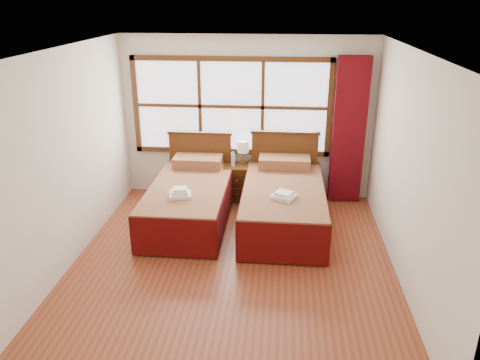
{
  "coord_description": "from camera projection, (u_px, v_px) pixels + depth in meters",
  "views": [
    {
      "loc": [
        0.56,
        -5.05,
        3.14
      ],
      "look_at": [
        0.03,
        0.7,
        0.85
      ],
      "focal_mm": 35.0,
      "sensor_mm": 36.0,
      "label": 1
    }
  ],
  "objects": [
    {
      "name": "bed_right",
      "position": [
        283.0,
        201.0,
        6.81
      ],
      "size": [
        1.16,
        2.26,
        1.14
      ],
      "color": "#3D1E0C",
      "rests_on": "floor"
    },
    {
      "name": "floor",
      "position": [
        232.0,
        263.0,
        5.89
      ],
      "size": [
        4.5,
        4.5,
        0.0
      ],
      "primitive_type": "plane",
      "color": "brown",
      "rests_on": "ground"
    },
    {
      "name": "towels_left",
      "position": [
        180.0,
        193.0,
        6.37
      ],
      "size": [
        0.34,
        0.31,
        0.12
      ],
      "rotation": [
        0.0,
        0.0,
        0.21
      ],
      "color": "white",
      "rests_on": "bed_left"
    },
    {
      "name": "nightstand",
      "position": [
        238.0,
        182.0,
        7.63
      ],
      "size": [
        0.44,
        0.44,
        0.59
      ],
      "color": "#4C2910",
      "rests_on": "floor"
    },
    {
      "name": "bottle_far",
      "position": [
        233.0,
        160.0,
        7.48
      ],
      "size": [
        0.06,
        0.06,
        0.23
      ],
      "color": "#A4BDD3",
      "rests_on": "nightstand"
    },
    {
      "name": "window",
      "position": [
        231.0,
        106.0,
        7.4
      ],
      "size": [
        3.16,
        0.06,
        1.56
      ],
      "color": "white",
      "rests_on": "wall_back"
    },
    {
      "name": "curtain",
      "position": [
        349.0,
        131.0,
        7.27
      ],
      "size": [
        0.5,
        0.16,
        2.3
      ],
      "primitive_type": "cube",
      "color": "#610911",
      "rests_on": "wall_back"
    },
    {
      "name": "towels_right",
      "position": [
        284.0,
        195.0,
        6.26
      ],
      "size": [
        0.37,
        0.35,
        0.09
      ],
      "rotation": [
        0.0,
        0.0,
        -0.43
      ],
      "color": "white",
      "rests_on": "bed_right"
    },
    {
      "name": "wall_left",
      "position": [
        65.0,
        161.0,
        5.58
      ],
      "size": [
        0.0,
        4.5,
        4.5
      ],
      "primitive_type": "plane",
      "rotation": [
        1.57,
        0.0,
        1.57
      ],
      "color": "silver",
      "rests_on": "floor"
    },
    {
      "name": "wall_right",
      "position": [
        409.0,
        172.0,
        5.23
      ],
      "size": [
        0.0,
        4.5,
        4.5
      ],
      "primitive_type": "plane",
      "rotation": [
        1.57,
        0.0,
        -1.57
      ],
      "color": "silver",
      "rests_on": "floor"
    },
    {
      "name": "bottle_near",
      "position": [
        233.0,
        160.0,
        7.46
      ],
      "size": [
        0.06,
        0.06,
        0.24
      ],
      "color": "#A4BDD3",
      "rests_on": "nightstand"
    },
    {
      "name": "ceiling",
      "position": [
        231.0,
        50.0,
        4.93
      ],
      "size": [
        4.5,
        4.5,
        0.0
      ],
      "primitive_type": "plane",
      "rotation": [
        3.14,
        0.0,
        0.0
      ],
      "color": "white",
      "rests_on": "wall_back"
    },
    {
      "name": "bed_left",
      "position": [
        190.0,
        198.0,
        6.93
      ],
      "size": [
        1.12,
        2.17,
        1.09
      ],
      "color": "#3D1E0C",
      "rests_on": "floor"
    },
    {
      "name": "wall_back",
      "position": [
        247.0,
        119.0,
        7.49
      ],
      "size": [
        4.0,
        0.0,
        4.0
      ],
      "primitive_type": "plane",
      "rotation": [
        1.57,
        0.0,
        0.0
      ],
      "color": "silver",
      "rests_on": "floor"
    },
    {
      "name": "lamp",
      "position": [
        243.0,
        147.0,
        7.55
      ],
      "size": [
        0.19,
        0.19,
        0.38
      ],
      "color": "gold",
      "rests_on": "nightstand"
    }
  ]
}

